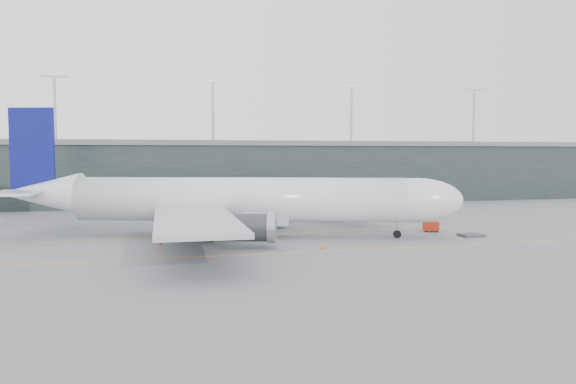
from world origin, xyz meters
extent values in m
plane|color=#5A595E|center=(0.00, 0.00, 0.00)|extent=(320.00, 320.00, 0.00)
cube|color=orange|center=(0.00, -4.00, 0.01)|extent=(160.00, 0.25, 0.02)
cube|color=orange|center=(0.00, -20.00, 0.01)|extent=(160.00, 0.25, 0.02)
cube|color=orange|center=(5.00, 20.00, 0.01)|extent=(0.25, 60.00, 0.02)
cube|color=black|center=(0.00, 58.00, 7.00)|extent=(240.00, 35.00, 14.00)
cube|color=#585A5D|center=(0.00, 58.00, 14.60)|extent=(240.00, 36.00, 1.20)
cylinder|color=#9E9EA3|center=(-30.00, 48.00, 22.00)|extent=(0.60, 0.60, 14.00)
cylinder|color=#9E9EA3|center=(5.00, 48.00, 22.00)|extent=(0.60, 0.60, 14.00)
cylinder|color=#9E9EA3|center=(40.00, 48.00, 22.00)|extent=(0.60, 0.60, 14.00)
cylinder|color=#9E9EA3|center=(75.00, 48.00, 22.00)|extent=(0.60, 0.60, 14.00)
cylinder|color=silver|center=(2.54, -5.32, 5.51)|extent=(47.49, 20.65, 6.44)
ellipsoid|color=silver|center=(26.79, -13.06, 5.51)|extent=(14.84, 10.25, 6.44)
cone|color=silver|center=(-25.67, 3.67, 6.23)|extent=(12.77, 9.36, 6.18)
cube|color=#9A9CA3|center=(1.55, -5.01, 3.01)|extent=(17.41, 10.00, 2.08)
cube|color=black|center=(30.55, -14.26, 6.54)|extent=(3.12, 3.66, 0.83)
cube|color=#9A9CA3|center=(-5.32, -19.72, 4.47)|extent=(10.23, 30.39, 0.57)
cylinder|color=#343439|center=(1.52, -15.36, 2.70)|extent=(8.03, 5.67, 3.64)
cube|color=#9A9CA3|center=(4.46, 10.96, 4.47)|extent=(24.49, 30.25, 0.57)
cylinder|color=#343439|center=(7.51, 3.45, 2.70)|extent=(8.03, 5.67, 3.64)
cube|color=#0B0E5E|center=(-27.16, 4.14, 12.78)|extent=(6.59, 2.55, 12.47)
cube|color=silver|center=(-28.40, -1.46, 6.75)|extent=(6.15, 9.61, 0.36)
cube|color=silver|center=(-24.93, 9.43, 6.75)|extent=(9.86, 10.95, 0.36)
cylinder|color=black|center=(24.31, -12.27, 0.57)|extent=(1.21, 0.74, 1.14)
cylinder|color=#9E9EA3|center=(24.31, -12.27, 1.35)|extent=(0.31, 0.31, 2.70)
cylinder|color=black|center=(-2.94, -8.81, 0.68)|extent=(1.44, 0.91, 1.35)
cylinder|color=black|center=(0.09, 0.69, 0.68)|extent=(1.44, 0.91, 1.35)
cube|color=#2E2E33|center=(23.51, 0.86, 4.69)|extent=(3.96, 4.19, 2.63)
cube|color=#2E2E33|center=(20.91, 8.21, 4.69)|extent=(6.28, 12.29, 2.35)
cube|color=#2E2E33|center=(16.84, 19.71, 4.69)|extent=(6.50, 12.37, 2.44)
cube|color=#2E2E33|center=(12.78, 31.22, 4.69)|extent=(6.72, 12.44, 2.53)
cylinder|color=#9E9EA3|center=(20.69, 8.83, 1.78)|extent=(0.47, 0.47, 3.57)
cube|color=#343439|center=(20.69, 8.83, 0.33)|extent=(2.24, 1.95, 0.66)
cylinder|color=#2E2E33|center=(23.51, 40.50, 4.69)|extent=(3.76, 3.76, 2.82)
cylinder|color=#2E2E33|center=(23.51, 40.50, 1.69)|extent=(1.69, 1.69, 3.38)
cube|color=#A81F0C|center=(32.22, -7.69, 0.90)|extent=(2.69, 2.17, 1.38)
cylinder|color=black|center=(31.25, -7.91, 0.21)|extent=(0.45, 0.29, 0.42)
cylinder|color=black|center=(32.85, -8.47, 0.21)|extent=(0.45, 0.29, 0.42)
cylinder|color=black|center=(31.60, -6.91, 0.21)|extent=(0.45, 0.29, 0.42)
cylinder|color=black|center=(33.20, -7.47, 0.21)|extent=(0.45, 0.29, 0.42)
cube|color=#38383D|center=(35.59, -13.52, 0.20)|extent=(3.31, 2.66, 0.33)
cube|color=#343439|center=(-3.89, 9.12, 0.15)|extent=(2.34, 2.02, 0.21)
cube|color=silver|center=(-3.89, 9.12, 1.08)|extent=(1.92, 1.84, 1.55)
cube|color=navy|center=(-3.89, 9.12, 1.89)|extent=(1.98, 1.90, 0.08)
cube|color=#343439|center=(-3.11, 10.60, 0.15)|extent=(2.06, 1.68, 0.20)
cube|color=#9DA3A9|center=(-3.11, 10.60, 1.05)|extent=(1.66, 1.56, 1.50)
cube|color=navy|center=(-3.11, 10.60, 1.83)|extent=(1.71, 1.61, 0.08)
cube|color=#343439|center=(1.56, 10.92, 0.13)|extent=(2.20, 2.02, 0.18)
cube|color=#B2B5BF|center=(1.56, 10.92, 0.94)|extent=(1.84, 1.79, 1.34)
cube|color=navy|center=(1.56, 10.92, 1.63)|extent=(1.90, 1.85, 0.07)
cone|color=#E7550C|center=(32.96, -5.36, 0.35)|extent=(0.44, 0.44, 0.69)
cone|color=#DF520C|center=(10.96, -18.52, 0.38)|extent=(0.48, 0.48, 0.77)
cone|color=orange|center=(9.45, 12.22, 0.33)|extent=(0.41, 0.41, 0.65)
cone|color=#F03D0D|center=(-9.16, -10.08, 0.38)|extent=(0.48, 0.48, 0.76)
camera|label=1|loc=(-11.05, -86.34, 12.32)|focal=35.00mm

